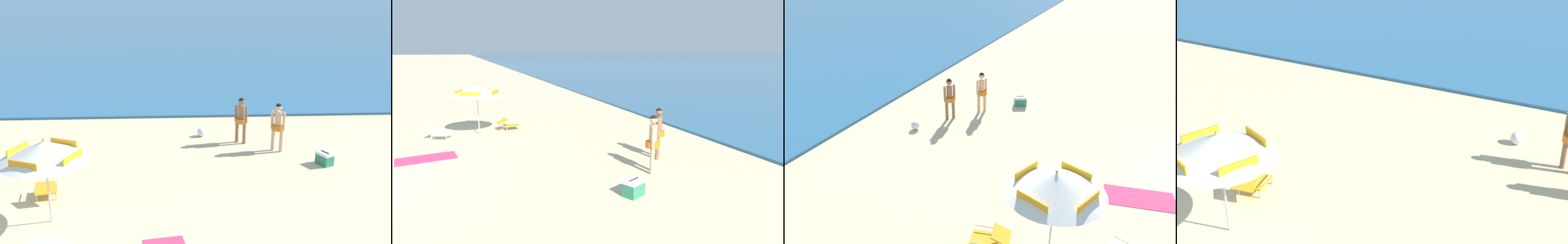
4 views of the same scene
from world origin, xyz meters
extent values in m
cylinder|color=silver|center=(-4.79, 3.88, 1.03)|extent=(0.04, 0.04, 2.05)
cone|color=white|center=(-4.79, 3.88, 1.82)|extent=(2.78, 2.78, 0.50)
cube|color=orange|center=(-4.51, 4.57, 1.71)|extent=(0.69, 0.31, 0.26)
cube|color=orange|center=(-5.49, 4.16, 1.71)|extent=(0.31, 0.69, 0.26)
cube|color=orange|center=(-5.08, 3.18, 1.71)|extent=(0.69, 0.31, 0.26)
cube|color=orange|center=(-4.10, 3.59, 1.71)|extent=(0.31, 0.69, 0.26)
sphere|color=orange|center=(-4.79, 3.88, 2.08)|extent=(0.06, 0.06, 0.06)
cube|color=gold|center=(-5.24, 5.24, 0.20)|extent=(0.62, 0.69, 0.04)
cube|color=gold|center=(-5.16, 4.86, 0.41)|extent=(0.56, 0.48, 0.21)
cylinder|color=silver|center=(-5.53, 5.48, 0.09)|extent=(0.03, 0.03, 0.18)
cylinder|color=silver|center=(-5.05, 5.57, 0.09)|extent=(0.03, 0.03, 0.18)
cylinder|color=silver|center=(-5.42, 4.92, 0.09)|extent=(0.03, 0.03, 0.18)
cylinder|color=silver|center=(-4.94, 5.01, 0.09)|extent=(0.03, 0.03, 0.18)
cylinder|color=silver|center=(-5.51, 5.19, 0.32)|extent=(0.12, 0.54, 0.02)
cylinder|color=silver|center=(-4.96, 5.30, 0.32)|extent=(0.12, 0.54, 0.02)
cube|color=white|center=(-4.47, 2.45, 0.20)|extent=(0.70, 0.75, 0.04)
cube|color=white|center=(-4.60, 2.11, 0.42)|extent=(0.61, 0.56, 0.16)
cylinder|color=silver|center=(-4.60, 2.81, 0.09)|extent=(0.03, 0.03, 0.18)
cylinder|color=silver|center=(-4.14, 2.63, 0.09)|extent=(0.03, 0.03, 0.18)
cylinder|color=silver|center=(-4.80, 2.27, 0.09)|extent=(0.03, 0.03, 0.18)
cylinder|color=silver|center=(-4.35, 2.10, 0.09)|extent=(0.03, 0.03, 0.18)
cylinder|color=silver|center=(-4.74, 2.55, 0.32)|extent=(0.21, 0.51, 0.02)
cylinder|color=silver|center=(-4.21, 2.35, 0.32)|extent=(0.21, 0.51, 0.02)
cylinder|color=#8C6042|center=(0.39, 9.16, 0.40)|extent=(0.12, 0.12, 0.80)
cylinder|color=#8C6042|center=(0.62, 9.00, 0.40)|extent=(0.12, 0.12, 0.80)
cylinder|color=orange|center=(0.51, 9.08, 0.82)|extent=(0.40, 0.40, 0.17)
cylinder|color=#8C6042|center=(0.51, 9.08, 1.08)|extent=(0.22, 0.22, 0.57)
cylinder|color=#8C6042|center=(0.34, 9.20, 1.07)|extent=(0.09, 0.09, 0.60)
cylinder|color=#8C6042|center=(0.67, 8.97, 1.07)|extent=(0.09, 0.09, 0.60)
sphere|color=#8C6042|center=(0.51, 9.08, 1.51)|extent=(0.22, 0.22, 0.22)
sphere|color=black|center=(0.51, 9.08, 1.53)|extent=(0.20, 0.20, 0.20)
cylinder|color=#D8A87F|center=(1.73, 8.16, 0.40)|extent=(0.12, 0.12, 0.81)
cylinder|color=#D8A87F|center=(1.48, 8.30, 0.40)|extent=(0.12, 0.12, 0.81)
cylinder|color=orange|center=(1.61, 8.23, 0.83)|extent=(0.40, 0.40, 0.17)
cylinder|color=#D8A87F|center=(1.61, 8.23, 1.10)|extent=(0.22, 0.22, 0.57)
cylinder|color=#D8A87F|center=(1.78, 8.13, 1.08)|extent=(0.09, 0.09, 0.61)
cylinder|color=#D8A87F|center=(1.43, 8.34, 1.08)|extent=(0.09, 0.09, 0.61)
sphere|color=#D8A87F|center=(1.61, 8.23, 1.52)|extent=(0.22, 0.22, 0.22)
sphere|color=black|center=(1.61, 8.23, 1.55)|extent=(0.20, 0.20, 0.20)
cube|color=#2D7F5B|center=(2.84, 7.00, 0.16)|extent=(0.52, 0.58, 0.32)
cube|color=white|center=(2.84, 7.00, 0.36)|extent=(0.54, 0.60, 0.08)
cylinder|color=black|center=(2.84, 7.00, 0.42)|extent=(0.17, 0.31, 0.02)
sphere|color=white|center=(-0.82, 9.83, 0.16)|extent=(0.31, 0.31, 0.31)
cube|color=#DB3866|center=(-1.98, 2.11, 0.01)|extent=(1.18, 1.92, 0.01)
camera|label=1|loc=(-1.85, -6.18, 5.66)|focal=42.72mm
camera|label=2|loc=(9.52, 3.39, 3.37)|focal=31.10mm
camera|label=3|loc=(-11.07, 2.81, 6.13)|focal=34.20mm
camera|label=4|loc=(1.53, -2.44, 6.44)|focal=50.67mm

